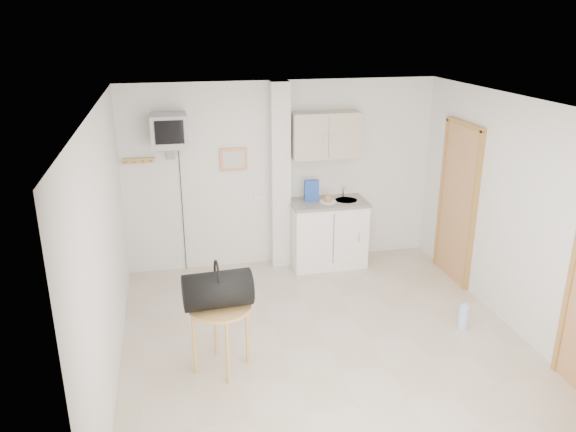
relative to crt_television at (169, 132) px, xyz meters
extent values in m
plane|color=beige|center=(1.45, -2.02, -1.94)|extent=(4.50, 4.50, 0.00)
cube|color=white|center=(1.45, 0.23, -0.69)|extent=(4.20, 0.04, 2.50)
cube|color=white|center=(1.45, -4.27, -0.69)|extent=(4.20, 0.04, 2.50)
cube|color=white|center=(-0.65, -2.02, -0.69)|extent=(0.04, 4.50, 2.50)
cube|color=white|center=(3.55, -2.02, -0.69)|extent=(0.04, 4.50, 2.50)
cube|color=white|center=(1.45, -2.02, 0.56)|extent=(4.20, 4.50, 0.04)
cube|color=white|center=(1.40, 0.12, -0.69)|extent=(0.25, 0.22, 2.50)
cube|color=#E28C5F|center=(0.80, 0.21, -0.44)|extent=(0.36, 0.03, 0.30)
cube|color=silver|center=(0.80, 0.19, -0.44)|extent=(0.28, 0.01, 0.22)
cube|color=tan|center=(-0.40, 0.20, -0.39)|extent=(0.40, 0.05, 0.06)
cube|color=white|center=(1.13, 0.22, -0.99)|extent=(0.15, 0.02, 0.08)
cylinder|color=tan|center=(-0.55, 0.14, -0.40)|extent=(0.02, 0.08, 0.02)
cylinder|color=tan|center=(-0.45, 0.14, -0.40)|extent=(0.02, 0.08, 0.02)
cylinder|color=tan|center=(-0.35, 0.14, -0.40)|extent=(0.02, 0.08, 0.02)
cylinder|color=tan|center=(-0.25, 0.14, -0.40)|extent=(0.02, 0.08, 0.02)
cube|color=#9C663E|center=(3.52, -0.77, -0.94)|extent=(0.04, 0.75, 2.00)
cube|color=olive|center=(3.52, -0.77, -0.94)|extent=(0.06, 0.87, 2.06)
cube|color=white|center=(2.03, -0.05, -1.50)|extent=(1.00, 0.55, 0.88)
cube|color=gray|center=(2.03, -0.05, -1.04)|extent=(1.03, 0.58, 0.04)
cylinder|color=#B7B7BA|center=(2.28, -0.05, -1.04)|extent=(0.30, 0.30, 0.05)
cylinder|color=#B7B7BA|center=(2.28, 0.09, -0.94)|extent=(0.02, 0.02, 0.16)
cylinder|color=#B7B7BA|center=(2.28, 0.03, -0.86)|extent=(0.02, 0.13, 0.02)
cube|color=#C2AF9A|center=(2.00, 0.07, -0.14)|extent=(0.90, 0.32, 0.60)
cube|color=#244AAE|center=(1.81, 0.02, -0.87)|extent=(0.19, 0.07, 0.29)
cylinder|color=white|center=(2.01, -0.09, -1.01)|extent=(0.22, 0.22, 0.01)
sphere|color=tan|center=(2.01, -0.09, -0.96)|extent=(0.11, 0.11, 0.11)
cube|color=slate|center=(0.00, 0.07, -0.21)|extent=(0.36, 0.32, 0.02)
cube|color=slate|center=(0.00, 0.20, -0.29)|extent=(0.10, 0.06, 0.20)
cube|color=#9FA0A2|center=(0.00, 0.00, 0.01)|extent=(0.44, 0.42, 0.40)
cube|color=black|center=(0.00, -0.22, 0.03)|extent=(0.34, 0.02, 0.28)
cylinder|color=black|center=(0.10, 0.21, -1.07)|extent=(0.01, 0.01, 1.73)
cylinder|color=tan|center=(0.34, -2.20, -1.27)|extent=(0.60, 0.60, 0.03)
cylinder|color=tan|center=(0.60, -2.17, -1.61)|extent=(0.04, 0.04, 0.66)
cylinder|color=tan|center=(0.31, -1.94, -1.61)|extent=(0.04, 0.04, 0.66)
cylinder|color=tan|center=(0.08, -2.24, -1.61)|extent=(0.04, 0.04, 0.66)
cylinder|color=tan|center=(0.38, -2.46, -1.61)|extent=(0.04, 0.04, 0.66)
cylinder|color=black|center=(0.33, -2.22, -1.08)|extent=(0.66, 0.39, 0.35)
torus|color=black|center=(0.33, -2.22, -0.91)|extent=(0.04, 0.26, 0.26)
cylinder|color=#B4D1F9|center=(3.01, -2.04, -1.80)|extent=(0.10, 0.10, 0.28)
cylinder|color=#B4D1F9|center=(3.01, -2.04, -1.64)|extent=(0.03, 0.03, 0.03)
camera|label=1|loc=(-0.03, -6.94, 1.32)|focal=35.00mm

